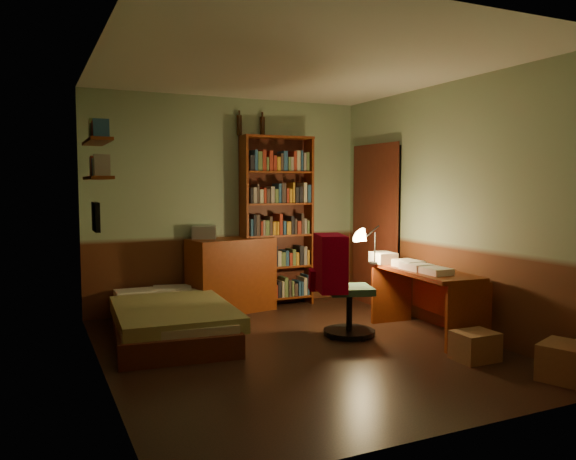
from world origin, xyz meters
name	(u,v)px	position (x,y,z in m)	size (l,w,h in m)	color
floor	(299,350)	(0.00, 0.00, -0.01)	(3.50, 4.00, 0.02)	black
ceiling	(300,65)	(0.00, 0.00, 2.61)	(3.50, 4.00, 0.02)	silver
wall_back	(228,204)	(0.00, 2.01, 1.30)	(3.50, 0.02, 2.60)	#8AA27E
wall_left	(99,215)	(-1.76, 0.00, 1.30)	(0.02, 4.00, 2.60)	#8AA27E
wall_right	(450,207)	(1.76, 0.00, 1.30)	(0.02, 4.00, 2.60)	#8AA27E
wall_front	(448,225)	(0.00, -2.01, 1.30)	(3.50, 0.02, 2.60)	#8AA27E
doorway	(377,227)	(1.72, 1.30, 1.00)	(0.06, 0.90, 2.00)	black
door_trim	(374,227)	(1.69, 1.30, 1.00)	(0.02, 0.98, 2.08)	#471C11
bed	(169,307)	(-1.00, 0.97, 0.29)	(1.05, 1.97, 0.59)	olive
dresser	(231,275)	(-0.06, 1.76, 0.44)	(1.00, 0.50, 0.89)	#68280E
mini_stereo	(204,232)	(-0.35, 1.89, 0.96)	(0.28, 0.22, 0.15)	#B2B2B7
bookshelf	(277,221)	(0.59, 1.85, 1.07)	(0.92, 0.29, 2.14)	#68280E
bottle_left	(239,125)	(0.13, 1.96, 2.26)	(0.07, 0.07, 0.24)	black
bottle_right	(262,127)	(0.44, 1.96, 2.26)	(0.06, 0.06, 0.24)	black
desk	(427,303)	(1.39, -0.11, 0.33)	(0.52, 1.25, 0.67)	#68280E
paper_stack	(383,258)	(1.29, 0.52, 0.73)	(0.22, 0.30, 0.12)	silver
desk_lamp	(375,236)	(1.18, 0.52, 0.97)	(0.18, 0.18, 0.60)	black
office_chair	(349,284)	(0.67, 0.22, 0.53)	(0.53, 0.47, 1.06)	#2A4E37
red_jacket	(349,205)	(0.52, -0.01, 1.34)	(0.26, 0.48, 0.57)	maroon
wall_shelf_lower	(98,178)	(-1.64, 1.10, 1.60)	(0.20, 0.90, 0.03)	#68280E
wall_shelf_upper	(97,142)	(-1.64, 1.10, 1.95)	(0.20, 0.90, 0.03)	#68280E
framed_picture	(96,217)	(-1.72, 0.60, 1.25)	(0.04, 0.32, 0.26)	black
cardboard_box_a	(563,361)	(1.53, -1.62, 0.14)	(0.39, 0.31, 0.29)	brown
cardboard_box_b	(475,346)	(1.25, -0.95, 0.13)	(0.36, 0.29, 0.25)	brown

